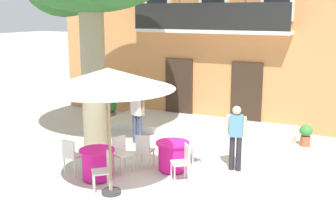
{
  "coord_description": "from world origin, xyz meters",
  "views": [
    {
      "loc": [
        4.63,
        -9.5,
        4.02
      ],
      "look_at": [
        -0.98,
        1.68,
        1.3
      ],
      "focal_mm": 46.2,
      "sensor_mm": 36.0,
      "label": 1
    }
  ],
  "objects_px": {
    "cafe_umbrella": "(108,79)",
    "pedestrian_near_entrance": "(236,134)",
    "cafe_chair_middle_0": "(191,144)",
    "cafe_chair_middle_1": "(144,149)",
    "cafe_chair_near_tree_0": "(104,169)",
    "ground_planter_right": "(306,134)",
    "cafe_chair_near_tree_2": "(72,154)",
    "pedestrian_mid_plaza": "(137,113)",
    "cafe_chair_middle_2": "(183,160)",
    "cafe_table_near_tree": "(97,164)",
    "cafe_chair_near_tree_1": "(121,151)",
    "ground_planter_left": "(111,108)",
    "cafe_table_middle": "(173,156)"
  },
  "relations": [
    {
      "from": "pedestrian_near_entrance",
      "to": "cafe_chair_middle_1",
      "type": "bearing_deg",
      "value": -156.56
    },
    {
      "from": "cafe_chair_near_tree_0",
      "to": "cafe_chair_near_tree_2",
      "type": "height_order",
      "value": "same"
    },
    {
      "from": "cafe_table_near_tree",
      "to": "cafe_chair_middle_0",
      "type": "relative_size",
      "value": 0.95
    },
    {
      "from": "cafe_chair_near_tree_1",
      "to": "cafe_chair_near_tree_2",
      "type": "bearing_deg",
      "value": -142.77
    },
    {
      "from": "cafe_table_near_tree",
      "to": "cafe_chair_middle_1",
      "type": "bearing_deg",
      "value": 60.87
    },
    {
      "from": "cafe_chair_near_tree_0",
      "to": "cafe_chair_near_tree_2",
      "type": "bearing_deg",
      "value": 160.16
    },
    {
      "from": "cafe_chair_near_tree_1",
      "to": "ground_planter_right",
      "type": "xyz_separation_m",
      "value": [
        3.85,
        4.32,
        -0.16
      ]
    },
    {
      "from": "cafe_chair_middle_0",
      "to": "cafe_table_middle",
      "type": "bearing_deg",
      "value": -103.84
    },
    {
      "from": "cafe_chair_near_tree_1",
      "to": "ground_planter_right",
      "type": "distance_m",
      "value": 5.79
    },
    {
      "from": "pedestrian_near_entrance",
      "to": "cafe_umbrella",
      "type": "bearing_deg",
      "value": -127.1
    },
    {
      "from": "cafe_umbrella",
      "to": "ground_planter_right",
      "type": "height_order",
      "value": "cafe_umbrella"
    },
    {
      "from": "cafe_chair_middle_2",
      "to": "ground_planter_right",
      "type": "bearing_deg",
      "value": 62.78
    },
    {
      "from": "cafe_umbrella",
      "to": "pedestrian_near_entrance",
      "type": "xyz_separation_m",
      "value": [
        2.02,
        2.67,
        -1.65
      ]
    },
    {
      "from": "cafe_chair_near_tree_0",
      "to": "ground_planter_right",
      "type": "xyz_separation_m",
      "value": [
        3.53,
        5.54,
        -0.16
      ]
    },
    {
      "from": "ground_planter_right",
      "to": "pedestrian_mid_plaza",
      "type": "bearing_deg",
      "value": -157.07
    },
    {
      "from": "cafe_chair_near_tree_0",
      "to": "cafe_chair_near_tree_2",
      "type": "relative_size",
      "value": 1.0
    },
    {
      "from": "cafe_chair_middle_1",
      "to": "cafe_chair_middle_2",
      "type": "distance_m",
      "value": 1.31
    },
    {
      "from": "cafe_table_near_tree",
      "to": "cafe_umbrella",
      "type": "height_order",
      "value": "cafe_umbrella"
    },
    {
      "from": "cafe_chair_near_tree_1",
      "to": "pedestrian_mid_plaza",
      "type": "distance_m",
      "value": 2.52
    },
    {
      "from": "cafe_chair_middle_0",
      "to": "ground_planter_right",
      "type": "bearing_deg",
      "value": 49.49
    },
    {
      "from": "ground_planter_right",
      "to": "cafe_umbrella",
      "type": "bearing_deg",
      "value": -120.45
    },
    {
      "from": "cafe_chair_middle_0",
      "to": "cafe_chair_middle_1",
      "type": "height_order",
      "value": "same"
    },
    {
      "from": "cafe_chair_middle_2",
      "to": "pedestrian_near_entrance",
      "type": "distance_m",
      "value": 1.62
    },
    {
      "from": "ground_planter_right",
      "to": "pedestrian_near_entrance",
      "type": "bearing_deg",
      "value": -113.5
    },
    {
      "from": "cafe_table_middle",
      "to": "cafe_chair_middle_2",
      "type": "relative_size",
      "value": 0.95
    },
    {
      "from": "cafe_chair_middle_2",
      "to": "cafe_chair_middle_1",
      "type": "bearing_deg",
      "value": 164.77
    },
    {
      "from": "cafe_chair_middle_2",
      "to": "pedestrian_near_entrance",
      "type": "bearing_deg",
      "value": 55.11
    },
    {
      "from": "cafe_chair_near_tree_2",
      "to": "pedestrian_near_entrance",
      "type": "relative_size",
      "value": 0.54
    },
    {
      "from": "ground_planter_left",
      "to": "cafe_chair_middle_2",
      "type": "bearing_deg",
      "value": -41.2
    },
    {
      "from": "cafe_umbrella",
      "to": "ground_planter_right",
      "type": "distance_m",
      "value": 6.88
    },
    {
      "from": "cafe_chair_near_tree_0",
      "to": "cafe_chair_middle_0",
      "type": "bearing_deg",
      "value": 68.87
    },
    {
      "from": "cafe_chair_near_tree_0",
      "to": "cafe_chair_middle_1",
      "type": "bearing_deg",
      "value": 86.91
    },
    {
      "from": "cafe_chair_near_tree_0",
      "to": "ground_planter_left",
      "type": "bearing_deg",
      "value": 122.54
    },
    {
      "from": "cafe_chair_middle_1",
      "to": "cafe_umbrella",
      "type": "relative_size",
      "value": 0.31
    },
    {
      "from": "cafe_table_near_tree",
      "to": "pedestrian_near_entrance",
      "type": "distance_m",
      "value": 3.55
    },
    {
      "from": "ground_planter_left",
      "to": "pedestrian_near_entrance",
      "type": "height_order",
      "value": "pedestrian_near_entrance"
    },
    {
      "from": "cafe_table_near_tree",
      "to": "pedestrian_near_entrance",
      "type": "relative_size",
      "value": 0.51
    },
    {
      "from": "cafe_chair_near_tree_1",
      "to": "cafe_chair_near_tree_2",
      "type": "distance_m",
      "value": 1.24
    },
    {
      "from": "pedestrian_near_entrance",
      "to": "cafe_chair_middle_0",
      "type": "bearing_deg",
      "value": -179.24
    },
    {
      "from": "cafe_umbrella",
      "to": "pedestrian_mid_plaza",
      "type": "relative_size",
      "value": 1.73
    },
    {
      "from": "cafe_chair_near_tree_2",
      "to": "pedestrian_mid_plaza",
      "type": "relative_size",
      "value": 0.54
    },
    {
      "from": "cafe_table_near_tree",
      "to": "ground_planter_left",
      "type": "xyz_separation_m",
      "value": [
        -3.07,
        5.18,
        0.03
      ]
    },
    {
      "from": "cafe_table_near_tree",
      "to": "cafe_chair_middle_2",
      "type": "distance_m",
      "value": 2.09
    },
    {
      "from": "cafe_chair_near_tree_0",
      "to": "cafe_chair_near_tree_1",
      "type": "xyz_separation_m",
      "value": [
        -0.32,
        1.22,
        0.0
      ]
    },
    {
      "from": "ground_planter_right",
      "to": "cafe_chair_near_tree_0",
      "type": "bearing_deg",
      "value": -122.45
    },
    {
      "from": "cafe_chair_middle_1",
      "to": "pedestrian_near_entrance",
      "type": "xyz_separation_m",
      "value": [
        2.16,
        0.94,
        0.43
      ]
    },
    {
      "from": "cafe_table_near_tree",
      "to": "ground_planter_left",
      "type": "distance_m",
      "value": 6.02
    },
    {
      "from": "ground_planter_left",
      "to": "pedestrian_mid_plaza",
      "type": "bearing_deg",
      "value": -41.78
    },
    {
      "from": "cafe_chair_middle_1",
      "to": "ground_planter_left",
      "type": "distance_m",
      "value": 5.48
    },
    {
      "from": "cafe_chair_middle_2",
      "to": "cafe_chair_near_tree_0",
      "type": "bearing_deg",
      "value": -135.63
    }
  ]
}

